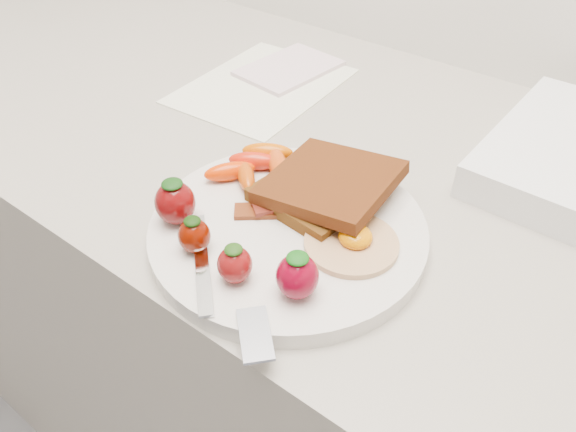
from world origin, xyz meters
The scene contains 11 objects.
counter centered at (0.00, 1.70, 0.45)m, with size 2.00×0.60×0.90m, color gray.
plate centered at (0.01, 1.54, 0.91)m, with size 0.27×0.27×0.02m, color silver.
toast_lower centered at (0.01, 1.59, 0.93)m, with size 0.10×0.10×0.01m, color #4F2B0A.
toast_upper centered at (0.02, 1.59, 0.94)m, with size 0.12×0.12×0.01m, color black.
fried_egg centered at (0.07, 1.55, 0.92)m, with size 0.11×0.11×0.02m.
bacon_strips centered at (0.00, 1.55, 0.92)m, with size 0.10×0.10×0.01m.
baby_carrots centered at (-0.07, 1.59, 0.93)m, with size 0.08×0.10×0.02m.
strawberries centered at (-0.01, 1.47, 0.94)m, with size 0.19×0.06×0.05m.
fork centered at (0.02, 1.43, 0.92)m, with size 0.17×0.11×0.00m.
paper_sheet centered at (-0.22, 1.77, 0.90)m, with size 0.18×0.24×0.00m, color white.
notepad centered at (-0.22, 1.83, 0.91)m, with size 0.10×0.15×0.01m, color silver.
Camera 1 is at (0.26, 1.21, 1.27)m, focal length 35.00 mm.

